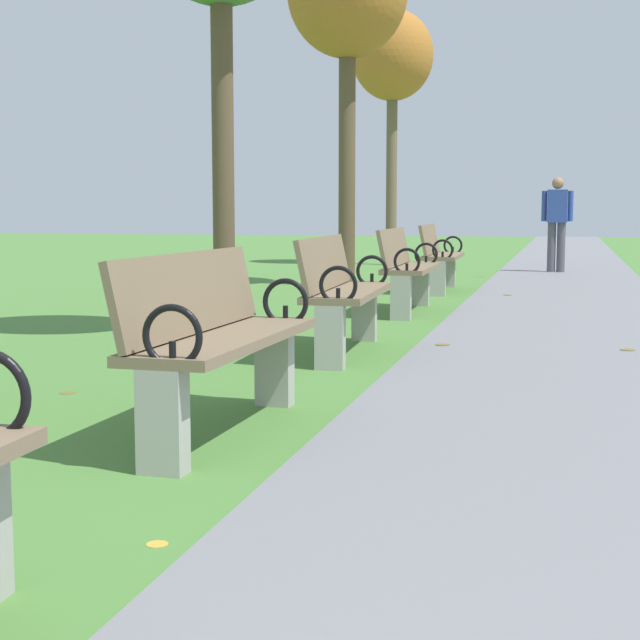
{
  "coord_description": "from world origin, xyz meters",
  "views": [
    {
      "loc": [
        1.16,
        1.35,
        1.12
      ],
      "look_at": [
        -0.05,
        6.08,
        0.55
      ],
      "focal_mm": 54.37,
      "sensor_mm": 36.0,
      "label": 1
    }
  ],
  "objects": [
    {
      "name": "tree_4",
      "position": [
        -2.22,
        20.25,
        3.97
      ],
      "size": [
        1.58,
        1.58,
        4.92
      ],
      "color": "brown",
      "rests_on": "ground"
    },
    {
      "name": "pedestrian_walking",
      "position": [
        0.97,
        18.54,
        0.93
      ],
      "size": [
        0.53,
        0.22,
        1.62
      ],
      "color": "#4C4C56",
      "rests_on": "paved_walkway"
    },
    {
      "name": "park_bench_3",
      "position": [
        -0.5,
        5.79,
        0.49
      ],
      "size": [
        0.51,
        1.61,
        0.9
      ],
      "color": "#7A664C",
      "rests_on": "ground"
    },
    {
      "name": "park_bench_5",
      "position": [
        -0.5,
        11.61,
        0.49
      ],
      "size": [
        0.5,
        1.61,
        0.9
      ],
      "color": "#7A664C",
      "rests_on": "ground"
    },
    {
      "name": "scattered_leaves",
      "position": [
        -0.09,
        7.57,
        0.01
      ],
      "size": [
        3.61,
        18.09,
        0.02
      ],
      "color": "gold",
      "rests_on": "ground"
    },
    {
      "name": "park_bench_4",
      "position": [
        -0.5,
        8.54,
        0.49
      ],
      "size": [
        0.54,
        1.62,
        0.9
      ],
      "color": "#7A664C",
      "rests_on": "ground"
    },
    {
      "name": "park_bench_6",
      "position": [
        -0.5,
        14.36,
        0.49
      ],
      "size": [
        0.52,
        1.61,
        0.9
      ],
      "color": "#7A664C",
      "rests_on": "ground"
    },
    {
      "name": "paved_walkway",
      "position": [
        1.15,
        18.0,
        0.01
      ],
      "size": [
        2.29,
        44.0,
        0.02
      ],
      "primitive_type": "cube",
      "color": "slate",
      "rests_on": "ground"
    }
  ]
}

